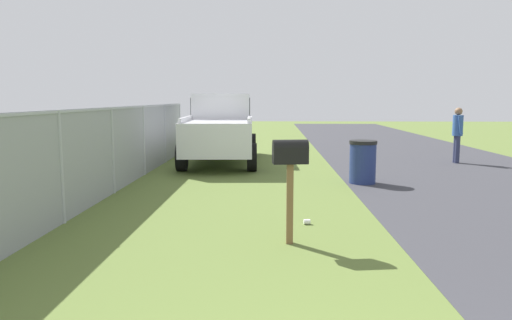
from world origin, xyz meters
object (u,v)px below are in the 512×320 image
Objects in this scene: mailbox at (290,161)px; pickup_truck at (221,126)px; trash_bin at (363,162)px; pedestrian at (457,131)px.

pickup_truck reaches higher than mailbox.
trash_bin is (-3.67, -3.66, -0.60)m from pickup_truck.
pickup_truck is 5.45× the size of trash_bin.
pickup_truck is 3.22× the size of pedestrian.
trash_bin is (4.64, -1.86, -0.62)m from mailbox.
pedestrian is (3.58, -3.52, 0.47)m from trash_bin.
pedestrian is at bearing -40.63° from mailbox.
pickup_truck is 5.22m from trash_bin.
mailbox reaches higher than trash_bin.
mailbox is 8.51m from pickup_truck.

